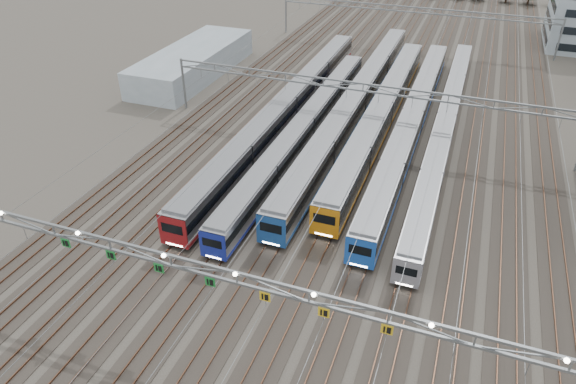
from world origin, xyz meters
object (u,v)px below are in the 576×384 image
(train_b, at_px, (304,128))
(train_f, at_px, (445,124))
(gantry_mid, at_px, (363,94))
(train_d, at_px, (381,113))
(train_a, at_px, (287,108))
(west_shed, at_px, (193,62))
(train_e, at_px, (412,121))
(gantry_far, at_px, (414,14))
(gantry_near, at_px, (236,281))
(train_c, at_px, (356,102))

(train_b, distance_m, train_f, 19.93)
(train_f, relative_size, gantry_mid, 1.18)
(train_d, distance_m, gantry_mid, 5.90)
(train_a, xyz_separation_m, train_f, (22.50, 3.49, -0.38))
(west_shed, bearing_deg, train_e, -14.89)
(train_b, relative_size, west_shed, 1.83)
(train_d, xyz_separation_m, gantry_far, (-2.25, 41.37, 4.08))
(gantry_near, bearing_deg, train_b, 100.64)
(train_d, relative_size, gantry_near, 1.01)
(gantry_mid, relative_size, west_shed, 1.88)
(train_a, height_order, train_f, train_a)
(train_a, relative_size, train_d, 1.13)
(train_a, height_order, west_shed, west_shed)
(gantry_mid, bearing_deg, train_d, 58.20)
(train_b, bearing_deg, train_e, 28.31)
(train_f, bearing_deg, train_a, -171.19)
(train_c, height_order, train_d, train_d)
(train_c, relative_size, gantry_far, 1.22)
(train_a, xyz_separation_m, train_e, (18.00, 2.21, -0.16))
(train_c, relative_size, west_shed, 2.30)
(gantry_mid, bearing_deg, train_e, 22.66)
(west_shed, bearing_deg, gantry_near, -57.64)
(gantry_far, bearing_deg, train_d, -86.89)
(train_a, xyz_separation_m, gantry_near, (11.20, -40.72, 4.75))
(train_a, height_order, gantry_near, gantry_near)
(gantry_mid, relative_size, gantry_far, 1.00)
(train_f, relative_size, gantry_far, 1.18)
(train_e, relative_size, west_shed, 2.07)
(train_c, relative_size, gantry_mid, 1.22)
(train_e, relative_size, gantry_mid, 1.10)
(train_c, distance_m, gantry_far, 38.83)
(gantry_mid, height_order, gantry_far, same)
(train_b, height_order, train_f, train_b)
(gantry_mid, bearing_deg, train_f, 19.99)
(train_c, bearing_deg, train_b, -112.43)
(gantry_far, bearing_deg, train_a, -104.22)
(west_shed, bearing_deg, train_f, -11.94)
(train_d, xyz_separation_m, west_shed, (-36.39, 10.06, 0.04))
(gantry_near, bearing_deg, west_shed, 122.36)
(train_d, bearing_deg, train_b, -138.08)
(train_b, distance_m, train_d, 12.10)
(gantry_near, bearing_deg, train_f, 75.67)
(gantry_near, bearing_deg, gantry_far, 89.97)
(train_c, bearing_deg, gantry_near, -87.29)
(train_f, bearing_deg, gantry_mid, -160.01)
(train_c, xyz_separation_m, west_shed, (-31.89, 7.24, 0.05))
(train_b, bearing_deg, train_c, 67.57)
(train_e, distance_m, gantry_far, 42.93)
(train_e, bearing_deg, train_d, 169.79)
(train_b, bearing_deg, train_f, 25.39)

